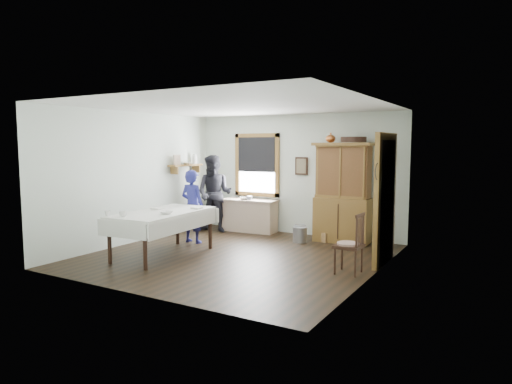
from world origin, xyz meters
TOP-DOWN VIEW (x-y plane):
  - room at (0.00, 0.00)m, footprint 5.01×5.01m
  - window at (-1.00, 2.46)m, footprint 1.18×0.07m
  - doorway at (2.46, 0.85)m, footprint 0.09×1.14m
  - wall_shelf at (-2.37, 1.54)m, footprint 0.24×1.00m
  - framed_picture at (0.15, 2.46)m, footprint 0.30×0.04m
  - rug_beater at (2.45, 0.30)m, footprint 0.01×0.27m
  - work_counter at (-1.04, 2.18)m, footprint 1.35×0.58m
  - china_hutch at (1.23, 2.16)m, footprint 1.23×0.62m
  - dining_table at (-1.18, -0.64)m, footprint 1.21×2.11m
  - spindle_chair at (2.13, -0.07)m, footprint 0.46×0.46m
  - pail at (0.49, 1.68)m, footprint 0.32×0.32m
  - wicker_basket at (0.88, 2.02)m, footprint 0.41×0.36m
  - woman_blue at (-1.42, 0.52)m, footprint 0.52×0.35m
  - figure_dark at (-1.72, 1.73)m, footprint 0.92×0.78m
  - table_cup_a at (-1.34, -1.45)m, footprint 0.13×0.13m
  - table_cup_b at (-1.61, -1.53)m, footprint 0.12×0.12m
  - table_bowl at (-0.91, -0.85)m, footprint 0.25×0.25m
  - counter_book at (-1.26, 2.20)m, footprint 0.26×0.29m
  - counter_bowl at (-1.13, 2.08)m, footprint 0.19×0.19m
  - shelf_bowl at (-2.37, 1.55)m, footprint 0.22×0.22m

SIDE VIEW (x-z plane):
  - wicker_basket at x=0.88m, z-range 0.00..0.20m
  - pail at x=0.49m, z-range 0.00..0.32m
  - work_counter at x=-1.04m, z-range 0.00..0.75m
  - dining_table at x=-1.18m, z-range 0.00..0.82m
  - spindle_chair at x=2.13m, z-range 0.00..0.97m
  - woman_blue at x=-1.42m, z-range 0.00..1.40m
  - counter_book at x=-1.26m, z-range 0.75..0.78m
  - counter_bowl at x=-1.13m, z-range 0.75..0.81m
  - figure_dark at x=-1.72m, z-range 0.00..1.66m
  - table_bowl at x=-0.91m, z-range 0.82..0.88m
  - table_cup_b at x=-1.61m, z-range 0.82..0.91m
  - table_cup_a at x=-1.34m, z-range 0.82..0.91m
  - china_hutch at x=1.23m, z-range 0.00..2.07m
  - doorway at x=2.46m, z-range 0.05..2.27m
  - room at x=0.00m, z-range 0.00..2.70m
  - framed_picture at x=0.15m, z-range 1.35..1.75m
  - wall_shelf at x=-2.37m, z-range 1.35..1.79m
  - shelf_bowl at x=-2.37m, z-range 1.57..1.62m
  - window at x=-1.00m, z-range 0.88..2.36m
  - rug_beater at x=2.45m, z-range 1.58..1.86m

